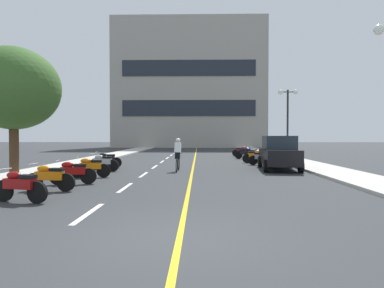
# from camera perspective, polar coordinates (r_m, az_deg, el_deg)

# --- Properties ---
(ground_plane) EXTENTS (140.00, 140.00, 0.00)m
(ground_plane) POSITION_cam_1_polar(r_m,az_deg,el_deg) (27.04, -0.09, -2.48)
(ground_plane) COLOR #2D3033
(curb_left) EXTENTS (2.40, 72.00, 0.12)m
(curb_left) POSITION_cam_1_polar(r_m,az_deg,el_deg) (31.02, -13.38, -1.91)
(curb_left) COLOR #B7B2A8
(curb_left) RESTS_ON ground
(curb_right) EXTENTS (2.40, 72.00, 0.12)m
(curb_right) POSITION_cam_1_polar(r_m,az_deg,el_deg) (30.74, 13.59, -1.94)
(curb_right) COLOR #B7B2A8
(curb_right) RESTS_ON ground
(lane_dash_0) EXTENTS (0.14, 2.20, 0.01)m
(lane_dash_0) POSITION_cam_1_polar(r_m,az_deg,el_deg) (8.58, -16.78, -10.94)
(lane_dash_0) COLOR silver
(lane_dash_0) RESTS_ON ground
(lane_dash_1) EXTENTS (0.14, 2.20, 0.01)m
(lane_dash_1) POSITION_cam_1_polar(r_m,az_deg,el_deg) (12.39, -11.02, -7.10)
(lane_dash_1) COLOR silver
(lane_dash_1) RESTS_ON ground
(lane_dash_2) EXTENTS (0.14, 2.20, 0.01)m
(lane_dash_2) POSITION_cam_1_polar(r_m,az_deg,el_deg) (16.29, -8.04, -5.05)
(lane_dash_2) COLOR silver
(lane_dash_2) RESTS_ON ground
(lane_dash_3) EXTENTS (0.14, 2.20, 0.01)m
(lane_dash_3) POSITION_cam_1_polar(r_m,az_deg,el_deg) (20.23, -6.22, -3.79)
(lane_dash_3) COLOR silver
(lane_dash_3) RESTS_ON ground
(lane_dash_4) EXTENTS (0.14, 2.20, 0.01)m
(lane_dash_4) POSITION_cam_1_polar(r_m,az_deg,el_deg) (24.18, -4.99, -2.94)
(lane_dash_4) COLOR silver
(lane_dash_4) RESTS_ON ground
(lane_dash_5) EXTENTS (0.14, 2.20, 0.01)m
(lane_dash_5) POSITION_cam_1_polar(r_m,az_deg,el_deg) (28.15, -4.12, -2.32)
(lane_dash_5) COLOR silver
(lane_dash_5) RESTS_ON ground
(lane_dash_6) EXTENTS (0.14, 2.20, 0.01)m
(lane_dash_6) POSITION_cam_1_polar(r_m,az_deg,el_deg) (32.13, -3.46, -1.86)
(lane_dash_6) COLOR silver
(lane_dash_6) RESTS_ON ground
(lane_dash_7) EXTENTS (0.14, 2.20, 0.01)m
(lane_dash_7) POSITION_cam_1_polar(r_m,az_deg,el_deg) (36.12, -2.94, -1.50)
(lane_dash_7) COLOR silver
(lane_dash_7) RESTS_ON ground
(lane_dash_8) EXTENTS (0.14, 2.20, 0.01)m
(lane_dash_8) POSITION_cam_1_polar(r_m,az_deg,el_deg) (40.10, -2.53, -1.22)
(lane_dash_8) COLOR silver
(lane_dash_8) RESTS_ON ground
(lane_dash_9) EXTENTS (0.14, 2.20, 0.01)m
(lane_dash_9) POSITION_cam_1_polar(r_m,az_deg,el_deg) (44.09, -2.19, -0.98)
(lane_dash_9) COLOR silver
(lane_dash_9) RESTS_ON ground
(lane_dash_10) EXTENTS (0.14, 2.20, 0.01)m
(lane_dash_10) POSITION_cam_1_polar(r_m,az_deg,el_deg) (48.08, -1.91, -0.78)
(lane_dash_10) COLOR silver
(lane_dash_10) RESTS_ON ground
(lane_dash_11) EXTENTS (0.14, 2.20, 0.01)m
(lane_dash_11) POSITION_cam_1_polar(r_m,az_deg,el_deg) (52.07, -1.68, -0.61)
(lane_dash_11) COLOR silver
(lane_dash_11) RESTS_ON ground
(centre_line_yellow) EXTENTS (0.12, 66.00, 0.01)m
(centre_line_yellow) POSITION_cam_1_polar(r_m,az_deg,el_deg) (30.03, 0.52, -2.09)
(centre_line_yellow) COLOR gold
(centre_line_yellow) RESTS_ON ground
(office_building) EXTENTS (23.54, 6.25, 19.75)m
(office_building) POSITION_cam_1_polar(r_m,az_deg,el_deg) (54.66, -0.45, 9.86)
(office_building) COLOR #9E998E
(office_building) RESTS_ON ground
(roadside_tree) EXTENTS (3.61, 3.61, 5.20)m
(roadside_tree) POSITION_cam_1_polar(r_m,az_deg,el_deg) (15.42, -27.54, 8.14)
(roadside_tree) COLOR #4C331E
(roadside_tree) RESTS_ON curb_left
(street_lamp_mid) EXTENTS (1.46, 0.36, 5.15)m
(street_lamp_mid) POSITION_cam_1_polar(r_m,az_deg,el_deg) (26.66, 15.60, 5.77)
(street_lamp_mid) COLOR black
(street_lamp_mid) RESTS_ON curb_right
(parked_car_near) EXTENTS (2.17, 4.31, 1.82)m
(parked_car_near) POSITION_cam_1_polar(r_m,az_deg,el_deg) (18.94, 14.22, -1.41)
(parked_car_near) COLOR black
(parked_car_near) RESTS_ON ground
(motorcycle_0) EXTENTS (1.68, 0.68, 0.92)m
(motorcycle_0) POSITION_cam_1_polar(r_m,az_deg,el_deg) (10.53, -26.70, -6.15)
(motorcycle_0) COLOR black
(motorcycle_0) RESTS_ON ground
(motorcycle_1) EXTENTS (1.70, 0.60, 0.92)m
(motorcycle_1) POSITION_cam_1_polar(r_m,az_deg,el_deg) (12.22, -22.61, -5.08)
(motorcycle_1) COLOR black
(motorcycle_1) RESTS_ON ground
(motorcycle_2) EXTENTS (1.69, 0.62, 0.92)m
(motorcycle_2) POSITION_cam_1_polar(r_m,az_deg,el_deg) (13.62, -19.18, -4.39)
(motorcycle_2) COLOR black
(motorcycle_2) RESTS_ON ground
(motorcycle_3) EXTENTS (1.68, 0.65, 0.92)m
(motorcycle_3) POSITION_cam_1_polar(r_m,az_deg,el_deg) (15.51, -16.54, -3.67)
(motorcycle_3) COLOR black
(motorcycle_3) RESTS_ON ground
(motorcycle_4) EXTENTS (1.70, 0.60, 0.92)m
(motorcycle_4) POSITION_cam_1_polar(r_m,az_deg,el_deg) (18.14, -14.65, -2.93)
(motorcycle_4) COLOR black
(motorcycle_4) RESTS_ON ground
(motorcycle_5) EXTENTS (1.70, 0.60, 0.92)m
(motorcycle_5) POSITION_cam_1_polar(r_m,az_deg,el_deg) (20.02, -14.06, -2.53)
(motorcycle_5) COLOR black
(motorcycle_5) RESTS_ON ground
(motorcycle_6) EXTENTS (1.70, 0.60, 0.92)m
(motorcycle_6) POSITION_cam_1_polar(r_m,az_deg,el_deg) (21.72, 11.55, -2.21)
(motorcycle_6) COLOR black
(motorcycle_6) RESTS_ON ground
(motorcycle_7) EXTENTS (1.70, 0.60, 0.92)m
(motorcycle_7) POSITION_cam_1_polar(r_m,az_deg,el_deg) (23.42, 10.42, -1.95)
(motorcycle_7) COLOR black
(motorcycle_7) RESTS_ON ground
(motorcycle_8) EXTENTS (1.67, 0.68, 0.92)m
(motorcycle_8) POSITION_cam_1_polar(r_m,az_deg,el_deg) (25.54, 10.42, -1.67)
(motorcycle_8) COLOR black
(motorcycle_8) RESTS_ON ground
(motorcycle_9) EXTENTS (1.70, 0.60, 0.92)m
(motorcycle_9) POSITION_cam_1_polar(r_m,az_deg,el_deg) (27.35, 8.90, -1.46)
(motorcycle_9) COLOR black
(motorcycle_9) RESTS_ON ground
(motorcycle_10) EXTENTS (1.68, 0.67, 0.92)m
(motorcycle_10) POSITION_cam_1_polar(r_m,az_deg,el_deg) (29.11, 8.89, -1.29)
(motorcycle_10) COLOR black
(motorcycle_10) RESTS_ON ground
(motorcycle_11) EXTENTS (1.70, 0.60, 0.92)m
(motorcycle_11) POSITION_cam_1_polar(r_m,az_deg,el_deg) (30.63, 8.29, -1.16)
(motorcycle_11) COLOR black
(motorcycle_11) RESTS_ON ground
(cyclist_rider) EXTENTS (0.42, 1.77, 1.71)m
(cyclist_rider) POSITION_cam_1_polar(r_m,az_deg,el_deg) (17.61, -2.38, -1.67)
(cyclist_rider) COLOR black
(cyclist_rider) RESTS_ON ground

